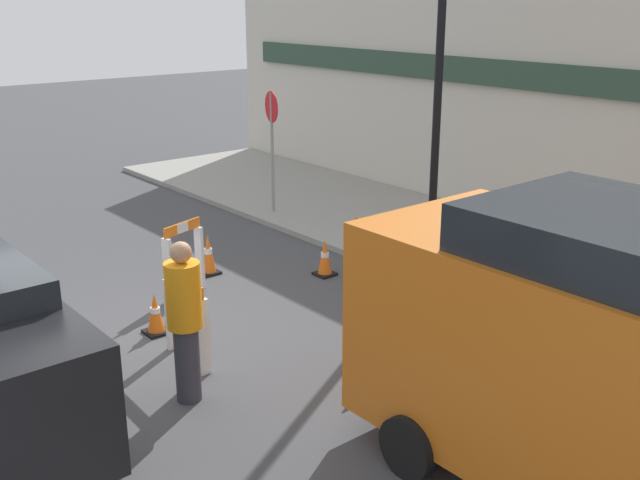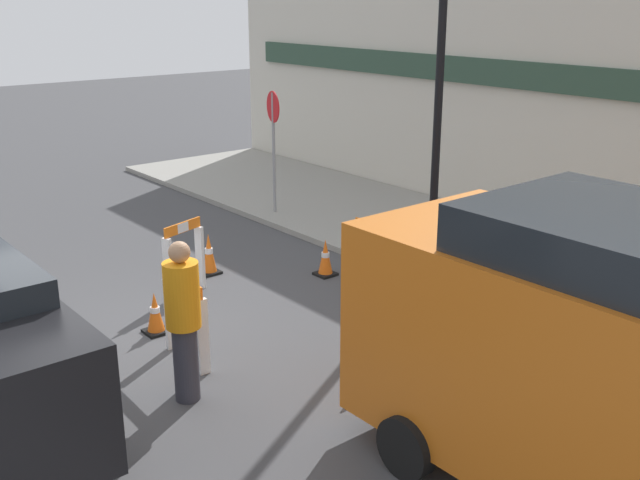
{
  "view_description": "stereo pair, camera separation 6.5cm",
  "coord_description": "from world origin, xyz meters",
  "px_view_note": "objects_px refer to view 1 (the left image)",
  "views": [
    {
      "loc": [
        8.28,
        -3.43,
        4.18
      ],
      "look_at": [
        0.8,
        2.79,
        1.0
      ],
      "focal_mm": 42.0,
      "sensor_mm": 36.0,
      "label": 1
    },
    {
      "loc": [
        8.32,
        -3.38,
        4.18
      ],
      "look_at": [
        0.8,
        2.79,
        1.0
      ],
      "focal_mm": 42.0,
      "sensor_mm": 36.0,
      "label": 2
    }
  ],
  "objects_px": {
    "streetlamp_post": "(442,9)",
    "stop_sign": "(272,132)",
    "person_worker": "(185,317)",
    "work_van": "(638,364)"
  },
  "relations": [
    {
      "from": "stop_sign",
      "to": "work_van",
      "type": "xyz_separation_m",
      "value": [
        9.11,
        -3.09,
        -0.28
      ]
    },
    {
      "from": "stop_sign",
      "to": "person_worker",
      "type": "relative_size",
      "value": 1.31
    },
    {
      "from": "stop_sign",
      "to": "person_worker",
      "type": "bearing_deg",
      "value": 150.03
    },
    {
      "from": "stop_sign",
      "to": "person_worker",
      "type": "height_order",
      "value": "stop_sign"
    },
    {
      "from": "streetlamp_post",
      "to": "person_worker",
      "type": "bearing_deg",
      "value": -75.65
    },
    {
      "from": "streetlamp_post",
      "to": "stop_sign",
      "type": "bearing_deg",
      "value": -173.3
    },
    {
      "from": "work_van",
      "to": "person_worker",
      "type": "bearing_deg",
      "value": -155.32
    },
    {
      "from": "person_worker",
      "to": "streetlamp_post",
      "type": "bearing_deg",
      "value": -10.72
    },
    {
      "from": "stop_sign",
      "to": "person_worker",
      "type": "distance_m",
      "value": 7.15
    },
    {
      "from": "streetlamp_post",
      "to": "stop_sign",
      "type": "relative_size",
      "value": 2.59
    }
  ]
}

